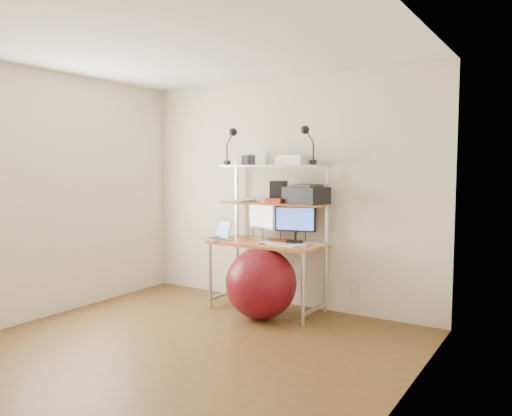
{
  "coord_description": "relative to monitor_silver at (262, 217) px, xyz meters",
  "views": [
    {
      "loc": [
        2.69,
        -3.04,
        1.53
      ],
      "look_at": [
        0.04,
        1.15,
        1.12
      ],
      "focal_mm": 35.0,
      "sensor_mm": 36.0,
      "label": 1
    }
  ],
  "objects": [
    {
      "name": "monitor_black",
      "position": [
        0.4,
        0.03,
        -0.02
      ],
      "size": [
        0.44,
        0.17,
        0.45
      ],
      "rotation": [
        0.0,
        0.0,
        0.25
      ],
      "color": "black",
      "rests_on": "desktop"
    },
    {
      "name": "phone",
      "position": [
        0.18,
        -0.23,
        -0.24
      ],
      "size": [
        0.08,
        0.13,
        0.01
      ],
      "primitive_type": "cube",
      "rotation": [
        0.0,
        0.0,
        0.08
      ],
      "color": "black",
      "rests_on": "desktop"
    },
    {
      "name": "printer",
      "position": [
        0.53,
        0.02,
        0.26
      ],
      "size": [
        0.48,
        0.39,
        0.2
      ],
      "rotation": [
        0.0,
        0.0,
        -0.25
      ],
      "color": "black",
      "rests_on": "mid_shelf"
    },
    {
      "name": "box_white",
      "position": [
        0.01,
        0.02,
        0.63
      ],
      "size": [
        0.11,
        0.09,
        0.13
      ],
      "primitive_type": "cube",
      "rotation": [
        0.0,
        0.0,
        0.01
      ],
      "color": "silver",
      "rests_on": "top_shelf"
    },
    {
      "name": "box_grey",
      "position": [
        -0.21,
        0.06,
        0.62
      ],
      "size": [
        0.14,
        0.14,
        0.11
      ],
      "primitive_type": "cube",
      "rotation": [
        0.0,
        0.0,
        -0.31
      ],
      "color": "#2D2D2F",
      "rests_on": "top_shelf"
    },
    {
      "name": "nas_cube",
      "position": [
        0.21,
        0.01,
        0.28
      ],
      "size": [
        0.19,
        0.19,
        0.23
      ],
      "primitive_type": "cube",
      "rotation": [
        0.0,
        0.0,
        0.25
      ],
      "color": "black",
      "rests_on": "mid_shelf"
    },
    {
      "name": "keyboard",
      "position": [
        0.34,
        -0.23,
        -0.24
      ],
      "size": [
        0.47,
        0.19,
        0.01
      ],
      "primitive_type": "cube",
      "rotation": [
        0.0,
        0.0,
        -0.14
      ],
      "color": "silver",
      "rests_on": "desktop"
    },
    {
      "name": "laptop",
      "position": [
        -0.38,
        -0.24,
        -0.2
      ],
      "size": [
        0.39,
        0.37,
        0.27
      ],
      "rotation": [
        0.0,
        0.0,
        -0.51
      ],
      "color": "silver",
      "rests_on": "desktop"
    },
    {
      "name": "wall_outlet",
      "position": [
        0.99,
        0.23,
        -0.68
      ],
      "size": [
        0.08,
        0.01,
        0.12
      ],
      "primitive_type": "cube",
      "color": "silver",
      "rests_on": "room"
    },
    {
      "name": "monitor_silver",
      "position": [
        0.0,
        0.0,
        0.0
      ],
      "size": [
        0.4,
        0.2,
        0.46
      ],
      "rotation": [
        0.0,
        0.0,
        -0.32
      ],
      "color": "#BCBCC2",
      "rests_on": "desktop"
    },
    {
      "name": "computer_desk",
      "position": [
        0.14,
        -0.05,
        -0.03
      ],
      "size": [
        1.2,
        0.6,
        1.57
      ],
      "color": "#BE6E25",
      "rests_on": "ground"
    },
    {
      "name": "clip_lamp_right",
      "position": [
        0.55,
        -0.03,
        0.86
      ],
      "size": [
        0.16,
        0.09,
        0.4
      ],
      "color": "black",
      "rests_on": "top_shelf"
    },
    {
      "name": "room",
      "position": [
        0.14,
        -1.56,
        0.27
      ],
      "size": [
        3.6,
        3.6,
        3.6
      ],
      "color": "brown",
      "rests_on": "ground"
    },
    {
      "name": "scanner",
      "position": [
        0.4,
        0.01,
        0.61
      ],
      "size": [
        0.41,
        0.32,
        0.1
      ],
      "rotation": [
        0.0,
        0.0,
        -0.27
      ],
      "color": "silver",
      "rests_on": "top_shelf"
    },
    {
      "name": "mac_mini",
      "position": [
        0.68,
        -0.03,
        -0.22
      ],
      "size": [
        0.22,
        0.22,
        0.04
      ],
      "primitive_type": "cube",
      "rotation": [
        0.0,
        0.0,
        0.05
      ],
      "color": "silver",
      "rests_on": "desktop"
    },
    {
      "name": "mouse",
      "position": [
        0.6,
        -0.22,
        -0.23
      ],
      "size": [
        0.11,
        0.09,
        0.03
      ],
      "primitive_type": "cube",
      "rotation": [
        0.0,
        0.0,
        0.33
      ],
      "color": "silver",
      "rests_on": "desktop"
    },
    {
      "name": "red_box",
      "position": [
        0.2,
        -0.07,
        0.19
      ],
      "size": [
        0.19,
        0.13,
        0.05
      ],
      "primitive_type": "cube",
      "rotation": [
        0.0,
        0.0,
        0.07
      ],
      "color": "#B62D1D",
      "rests_on": "mid_shelf"
    },
    {
      "name": "paper_stack",
      "position": [
        -0.23,
        0.01,
        0.18
      ],
      "size": [
        0.42,
        0.41,
        0.02
      ],
      "color": "white",
      "rests_on": "mid_shelf"
    },
    {
      "name": "exercise_ball",
      "position": [
        0.23,
        -0.39,
        -0.62
      ],
      "size": [
        0.72,
        0.72,
        0.72
      ],
      "primitive_type": "sphere",
      "color": "maroon",
      "rests_on": "floor"
    },
    {
      "name": "clip_lamp_left",
      "position": [
        -0.33,
        -0.09,
        0.86
      ],
      "size": [
        0.16,
        0.09,
        0.4
      ],
      "color": "black",
      "rests_on": "top_shelf"
    }
  ]
}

